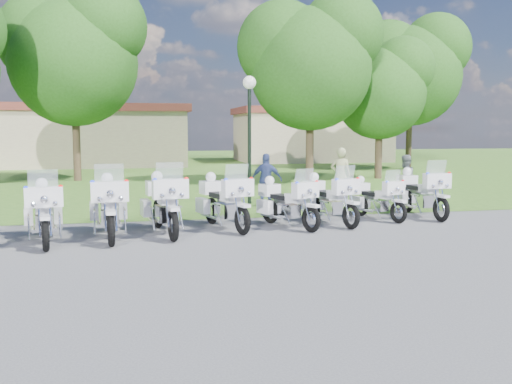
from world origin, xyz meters
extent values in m
plane|color=#4E4E52|center=(0.00, 0.00, 0.00)|extent=(100.00, 100.00, 0.00)
cube|color=#3C6A21|center=(0.00, 27.00, 0.00)|extent=(100.00, 48.00, 0.01)
torus|color=black|center=(-3.96, -0.48, 0.35)|extent=(0.26, 0.72, 0.71)
torus|color=black|center=(-4.28, 1.29, 0.35)|extent=(0.26, 0.72, 0.71)
cube|color=white|center=(-3.95, -0.50, 0.72)|extent=(0.27, 0.49, 0.07)
cube|color=white|center=(-4.00, -0.24, 1.11)|extent=(0.80, 0.39, 0.42)
cube|color=silver|center=(-4.01, -0.18, 1.48)|extent=(0.61, 0.23, 0.40)
sphere|color=red|center=(-3.65, -0.25, 1.31)|extent=(0.10, 0.10, 0.10)
sphere|color=#1426E5|center=(-4.32, -0.37, 1.31)|extent=(0.10, 0.10, 0.10)
cube|color=silver|center=(-4.12, 0.42, 0.48)|extent=(0.46, 0.65, 0.36)
cube|color=white|center=(-4.07, 0.17, 0.85)|extent=(0.43, 0.60, 0.23)
cube|color=black|center=(-4.18, 0.74, 0.83)|extent=(0.47, 0.71, 0.13)
cube|color=white|center=(-3.93, 1.19, 0.53)|extent=(0.29, 0.58, 0.38)
cube|color=white|center=(-4.56, 1.08, 0.53)|extent=(0.29, 0.58, 0.38)
cube|color=white|center=(-4.28, 1.32, 0.98)|extent=(0.58, 0.51, 0.34)
sphere|color=white|center=(-4.28, 1.32, 1.25)|extent=(0.28, 0.28, 0.28)
torus|color=black|center=(-2.65, -0.23, 0.37)|extent=(0.21, 0.76, 0.75)
torus|color=black|center=(-2.81, 1.65, 0.37)|extent=(0.21, 0.76, 0.75)
cube|color=white|center=(-2.65, -0.26, 0.76)|extent=(0.24, 0.51, 0.08)
cube|color=white|center=(-2.67, 0.02, 1.17)|extent=(0.82, 0.33, 0.45)
cube|color=silver|center=(-2.68, 0.09, 1.56)|extent=(0.63, 0.19, 0.42)
sphere|color=red|center=(-2.31, -0.02, 1.38)|extent=(0.10, 0.10, 0.10)
sphere|color=#1426E5|center=(-3.02, -0.08, 1.38)|extent=(0.10, 0.10, 0.10)
cube|color=silver|center=(-2.73, 0.73, 0.50)|extent=(0.43, 0.65, 0.38)
cube|color=white|center=(-2.71, 0.47, 0.89)|extent=(0.40, 0.61, 0.25)
cube|color=black|center=(-2.76, 1.07, 0.87)|extent=(0.44, 0.72, 0.13)
cube|color=white|center=(-2.46, 1.52, 0.56)|extent=(0.25, 0.59, 0.40)
cube|color=white|center=(-3.13, 1.46, 0.56)|extent=(0.25, 0.59, 0.40)
cube|color=white|center=(-2.81, 1.69, 1.03)|extent=(0.57, 0.49, 0.36)
sphere|color=white|center=(-2.81, 1.69, 1.32)|extent=(0.29, 0.29, 0.29)
torus|color=black|center=(-1.31, 0.04, 0.37)|extent=(0.25, 0.76, 0.75)
torus|color=black|center=(-1.59, 1.92, 0.37)|extent=(0.25, 0.76, 0.75)
cube|color=white|center=(-1.31, 0.02, 0.76)|extent=(0.27, 0.52, 0.08)
cube|color=white|center=(-1.35, 0.29, 1.17)|extent=(0.84, 0.38, 0.45)
cube|color=silver|center=(-1.36, 0.36, 1.56)|extent=(0.64, 0.23, 0.42)
sphere|color=red|center=(-0.99, 0.28, 1.39)|extent=(0.10, 0.10, 0.10)
sphere|color=#1426E5|center=(-1.69, 0.17, 1.39)|extent=(0.10, 0.10, 0.10)
cube|color=silver|center=(-1.45, 1.00, 0.50)|extent=(0.47, 0.67, 0.38)
cube|color=white|center=(-1.42, 0.73, 0.89)|extent=(0.44, 0.63, 0.25)
cube|color=black|center=(-1.50, 1.33, 0.87)|extent=(0.48, 0.74, 0.13)
cube|color=white|center=(-1.24, 1.80, 0.56)|extent=(0.28, 0.60, 0.40)
cube|color=white|center=(-1.90, 1.70, 0.56)|extent=(0.28, 0.60, 0.40)
cube|color=white|center=(-1.60, 1.95, 1.03)|extent=(0.60, 0.52, 0.36)
sphere|color=white|center=(-1.60, 1.95, 1.32)|extent=(0.29, 0.29, 0.29)
torus|color=black|center=(0.36, 0.53, 0.35)|extent=(0.34, 0.72, 0.71)
torus|color=black|center=(-0.17, 2.25, 0.35)|extent=(0.34, 0.72, 0.71)
cube|color=white|center=(0.36, 0.51, 0.72)|extent=(0.32, 0.50, 0.07)
cube|color=white|center=(0.28, 0.76, 1.11)|extent=(0.81, 0.47, 0.42)
cube|color=silver|center=(0.27, 0.82, 1.49)|extent=(0.61, 0.30, 0.40)
sphere|color=red|center=(0.63, 0.80, 1.32)|extent=(0.10, 0.10, 0.10)
sphere|color=#1426E5|center=(-0.02, 0.60, 1.32)|extent=(0.10, 0.10, 0.10)
cube|color=silver|center=(0.09, 1.41, 0.48)|extent=(0.52, 0.67, 0.36)
cube|color=white|center=(0.16, 1.17, 0.85)|extent=(0.49, 0.63, 0.23)
cube|color=black|center=(-0.01, 1.72, 0.83)|extent=(0.54, 0.73, 0.13)
cube|color=white|center=(0.18, 2.19, 0.53)|extent=(0.34, 0.58, 0.38)
cube|color=white|center=(-0.43, 2.01, 0.53)|extent=(0.34, 0.58, 0.38)
cube|color=white|center=(-0.18, 2.28, 0.98)|extent=(0.61, 0.55, 0.34)
sphere|color=white|center=(-0.18, 2.28, 1.25)|extent=(0.28, 0.28, 0.28)
torus|color=black|center=(2.07, 0.53, 0.32)|extent=(0.38, 0.65, 0.65)
torus|color=black|center=(1.39, 2.05, 0.32)|extent=(0.38, 0.65, 0.65)
cube|color=white|center=(2.07, 0.52, 0.66)|extent=(0.34, 0.46, 0.07)
cube|color=white|center=(1.97, 0.74, 1.03)|extent=(0.74, 0.50, 0.39)
cube|color=silver|center=(1.95, 0.79, 1.37)|extent=(0.55, 0.33, 0.37)
sphere|color=red|center=(2.28, 0.81, 1.21)|extent=(0.09, 0.09, 0.09)
sphere|color=#1426E5|center=(1.71, 0.56, 1.21)|extent=(0.09, 0.09, 0.09)
cube|color=silver|center=(1.72, 1.31, 0.44)|extent=(0.53, 0.64, 0.33)
cube|color=white|center=(1.81, 1.10, 0.78)|extent=(0.49, 0.59, 0.21)
cube|color=black|center=(1.60, 1.58, 0.76)|extent=(0.55, 0.69, 0.12)
cube|color=white|center=(1.71, 2.04, 0.49)|extent=(0.37, 0.54, 0.35)
cube|color=white|center=(1.18, 1.80, 0.49)|extent=(0.37, 0.54, 0.35)
cube|color=white|center=(1.37, 2.08, 0.90)|extent=(0.59, 0.55, 0.31)
sphere|color=white|center=(1.37, 2.08, 1.15)|extent=(0.25, 0.25, 0.25)
torus|color=black|center=(3.18, 0.75, 0.33)|extent=(0.30, 0.69, 0.68)
torus|color=black|center=(2.73, 2.40, 0.33)|extent=(0.30, 0.69, 0.68)
cube|color=white|center=(3.18, 0.73, 0.69)|extent=(0.29, 0.48, 0.07)
cube|color=white|center=(3.12, 0.97, 1.06)|extent=(0.76, 0.42, 0.40)
cube|color=silver|center=(3.10, 1.03, 1.41)|extent=(0.58, 0.26, 0.38)
sphere|color=red|center=(3.44, 1.00, 1.25)|extent=(0.09, 0.09, 0.09)
sphere|color=#1426E5|center=(2.82, 0.83, 1.25)|extent=(0.09, 0.09, 0.09)
cube|color=silver|center=(2.95, 1.59, 0.45)|extent=(0.48, 0.63, 0.34)
cube|color=white|center=(3.01, 1.36, 0.81)|extent=(0.45, 0.59, 0.22)
cube|color=black|center=(2.87, 1.89, 0.79)|extent=(0.49, 0.69, 0.12)
cube|color=white|center=(3.06, 2.34, 0.50)|extent=(0.31, 0.55, 0.36)
cube|color=white|center=(2.48, 2.18, 0.50)|extent=(0.31, 0.55, 0.36)
cube|color=white|center=(2.72, 2.43, 0.93)|extent=(0.57, 0.52, 0.32)
sphere|color=white|center=(2.72, 2.43, 1.19)|extent=(0.26, 0.26, 0.26)
torus|color=black|center=(4.76, 1.35, 0.30)|extent=(0.31, 0.60, 0.60)
torus|color=black|center=(4.26, 2.79, 0.30)|extent=(0.31, 0.60, 0.60)
cube|color=white|center=(4.76, 1.33, 0.61)|extent=(0.28, 0.42, 0.06)
cube|color=white|center=(4.69, 1.55, 0.94)|extent=(0.68, 0.41, 0.36)
cube|color=silver|center=(4.67, 1.60, 1.25)|extent=(0.51, 0.27, 0.34)
sphere|color=red|center=(4.98, 1.59, 1.11)|extent=(0.08, 0.08, 0.08)
sphere|color=#1426E5|center=(4.43, 1.40, 1.11)|extent=(0.08, 0.08, 0.08)
cube|color=silver|center=(4.50, 2.09, 0.40)|extent=(0.45, 0.57, 0.30)
cube|color=white|center=(4.57, 1.88, 0.72)|extent=(0.42, 0.53, 0.20)
cube|color=black|center=(4.41, 2.34, 0.70)|extent=(0.47, 0.62, 0.11)
cube|color=white|center=(4.55, 2.75, 0.45)|extent=(0.30, 0.49, 0.32)
cube|color=white|center=(4.05, 2.57, 0.45)|extent=(0.30, 0.49, 0.32)
cube|color=white|center=(4.25, 2.81, 0.82)|extent=(0.52, 0.48, 0.29)
sphere|color=white|center=(4.25, 2.81, 1.06)|extent=(0.23, 0.23, 0.23)
torus|color=black|center=(6.00, 1.34, 0.35)|extent=(0.19, 0.71, 0.70)
torus|color=black|center=(5.87, 3.12, 0.35)|extent=(0.19, 0.71, 0.70)
cube|color=white|center=(6.00, 1.32, 0.71)|extent=(0.22, 0.47, 0.07)
cube|color=white|center=(5.98, 1.58, 1.10)|extent=(0.77, 0.31, 0.42)
cube|color=silver|center=(5.98, 1.64, 1.47)|extent=(0.60, 0.17, 0.39)
sphere|color=red|center=(6.32, 1.54, 1.30)|extent=(0.09, 0.09, 0.09)
sphere|color=#1426E5|center=(5.65, 1.49, 1.30)|extent=(0.09, 0.09, 0.09)
cube|color=silver|center=(5.93, 2.25, 0.47)|extent=(0.40, 0.61, 0.36)
cube|color=white|center=(5.95, 2.00, 0.84)|extent=(0.38, 0.57, 0.23)
cube|color=black|center=(5.91, 2.57, 0.82)|extent=(0.40, 0.68, 0.13)
cube|color=white|center=(6.19, 2.99, 0.52)|extent=(0.23, 0.56, 0.38)
cube|color=white|center=(5.56, 2.94, 0.52)|extent=(0.23, 0.56, 0.38)
cube|color=white|center=(5.86, 3.15, 0.97)|extent=(0.53, 0.46, 0.34)
sphere|color=white|center=(5.86, 3.15, 1.24)|extent=(0.27, 0.27, 0.27)
cylinder|color=black|center=(1.58, 6.03, 1.94)|extent=(0.12, 0.12, 3.88)
sphere|color=white|center=(1.58, 6.03, 4.04)|extent=(0.44, 0.44, 0.44)
cylinder|color=#38281C|center=(-4.99, 15.94, 2.06)|extent=(0.36, 0.36, 4.12)
sphere|color=#235016|center=(-4.99, 15.94, 5.62)|extent=(5.99, 5.99, 5.99)
sphere|color=#235016|center=(-6.30, 16.41, 6.74)|extent=(4.49, 4.49, 4.49)
sphere|color=#235016|center=(-3.59, 15.56, 7.30)|extent=(4.12, 4.12, 4.12)
cylinder|color=#38281C|center=(5.65, 12.54, 1.90)|extent=(0.36, 0.36, 3.81)
sphere|color=#235016|center=(5.65, 12.54, 5.19)|extent=(5.53, 5.53, 5.53)
sphere|color=#235016|center=(4.44, 12.98, 6.23)|extent=(4.15, 4.15, 4.15)
sphere|color=#235016|center=(6.95, 12.20, 6.75)|extent=(3.81, 3.81, 3.81)
cylinder|color=#38281C|center=(9.78, 14.24, 1.55)|extent=(0.36, 0.36, 3.10)
sphere|color=#235016|center=(9.78, 14.24, 4.23)|extent=(4.51, 4.51, 4.51)
sphere|color=#235016|center=(8.79, 14.59, 5.08)|extent=(3.39, 3.39, 3.39)
sphere|color=#235016|center=(10.84, 13.96, 5.50)|extent=(3.10, 3.10, 3.10)
cylinder|color=#38281C|center=(14.49, 20.42, 2.10)|extent=(0.36, 0.36, 4.20)
sphere|color=#235016|center=(14.49, 20.42, 5.72)|extent=(6.10, 6.10, 6.10)
sphere|color=#235016|center=(13.15, 20.90, 6.87)|extent=(4.58, 4.58, 4.58)
sphere|color=#235016|center=(15.92, 20.04, 7.44)|extent=(4.20, 4.20, 4.20)
cube|color=tan|center=(-6.00, 28.00, 1.80)|extent=(14.00, 8.00, 3.60)
cube|color=brown|center=(-6.00, 28.00, 3.85)|extent=(14.56, 8.32, 0.50)
cube|color=tan|center=(11.00, 30.00, 1.80)|extent=(11.00, 7.00, 3.60)
cube|color=brown|center=(11.00, 30.00, 3.85)|extent=(11.44, 7.28, 0.50)
imported|color=tan|center=(4.60, 5.46, 0.94)|extent=(0.81, 0.69, 1.89)
imported|color=gray|center=(6.76, 5.09, 0.82)|extent=(0.99, 0.90, 1.64)
imported|color=navy|center=(2.00, 5.29, 0.86)|extent=(1.09, 0.73, 1.72)
camera|label=1|loc=(-2.00, -12.70, 2.54)|focal=40.00mm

